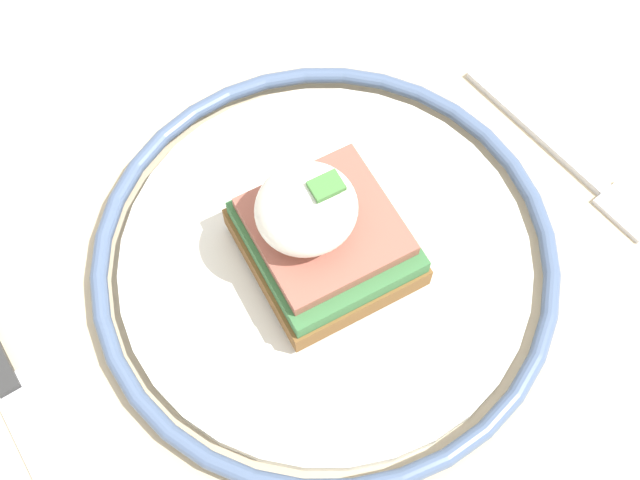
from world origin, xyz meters
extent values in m
plane|color=#9E9993|center=(0.00, 0.00, 0.00)|extent=(6.00, 6.00, 0.00)
cube|color=#C6B28E|center=(0.00, 0.00, 0.72)|extent=(0.80, 0.88, 0.03)
cylinder|color=#C6B28E|center=(-0.34, -0.38, 0.35)|extent=(0.06, 0.06, 0.71)
cylinder|color=silver|center=(0.00, 0.06, 0.74)|extent=(0.24, 0.24, 0.01)
torus|color=slate|center=(0.00, 0.06, 0.75)|extent=(0.27, 0.27, 0.01)
cube|color=brown|center=(0.00, 0.06, 0.76)|extent=(0.08, 0.09, 0.02)
cube|color=#38703D|center=(0.00, 0.06, 0.78)|extent=(0.08, 0.08, 0.01)
cube|color=#9E5647|center=(0.00, 0.06, 0.79)|extent=(0.07, 0.07, 0.01)
ellipsoid|color=white|center=(0.01, 0.05, 0.81)|extent=(0.05, 0.05, 0.04)
cube|color=#47843D|center=(0.00, 0.06, 0.83)|extent=(0.02, 0.01, 0.00)
cube|color=silver|center=(-0.16, 0.04, 0.74)|extent=(0.03, 0.12, 0.00)
cube|color=silver|center=(-0.18, 0.11, 0.74)|extent=(0.03, 0.04, 0.00)
cube|color=silver|center=(0.18, 0.10, 0.74)|extent=(0.03, 0.13, 0.00)
camera|label=1|loc=(0.09, 0.23, 1.17)|focal=45.00mm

